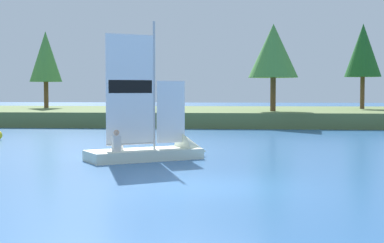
{
  "coord_description": "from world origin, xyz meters",
  "views": [
    {
      "loc": [
        0.68,
        -15.17,
        2.53
      ],
      "look_at": [
        -1.43,
        9.27,
        1.2
      ],
      "focal_mm": 55.15,
      "sensor_mm": 36.0,
      "label": 1
    }
  ],
  "objects_px": {
    "sailboat": "(165,149)",
    "shoreline_tree_midleft": "(273,51)",
    "shoreline_tree_centre": "(363,51)",
    "shoreline_tree_left": "(46,57)"
  },
  "relations": [
    {
      "from": "shoreline_tree_left",
      "to": "sailboat",
      "type": "bearing_deg",
      "value": -62.91
    },
    {
      "from": "sailboat",
      "to": "shoreline_tree_midleft",
      "type": "bearing_deg",
      "value": 43.58
    },
    {
      "from": "shoreline_tree_midleft",
      "to": "shoreline_tree_centre",
      "type": "bearing_deg",
      "value": 38.18
    },
    {
      "from": "shoreline_tree_centre",
      "to": "shoreline_tree_left",
      "type": "bearing_deg",
      "value": 178.83
    },
    {
      "from": "shoreline_tree_midleft",
      "to": "shoreline_tree_centre",
      "type": "height_order",
      "value": "shoreline_tree_centre"
    },
    {
      "from": "shoreline_tree_left",
      "to": "sailboat",
      "type": "distance_m",
      "value": 29.67
    },
    {
      "from": "shoreline_tree_left",
      "to": "shoreline_tree_midleft",
      "type": "bearing_deg",
      "value": -18.67
    },
    {
      "from": "shoreline_tree_midleft",
      "to": "shoreline_tree_centre",
      "type": "xyz_separation_m",
      "value": [
        7.19,
        5.65,
        0.36
      ]
    },
    {
      "from": "shoreline_tree_left",
      "to": "shoreline_tree_centre",
      "type": "distance_m",
      "value": 25.46
    },
    {
      "from": "shoreline_tree_midleft",
      "to": "shoreline_tree_left",
      "type": "bearing_deg",
      "value": 161.33
    }
  ]
}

